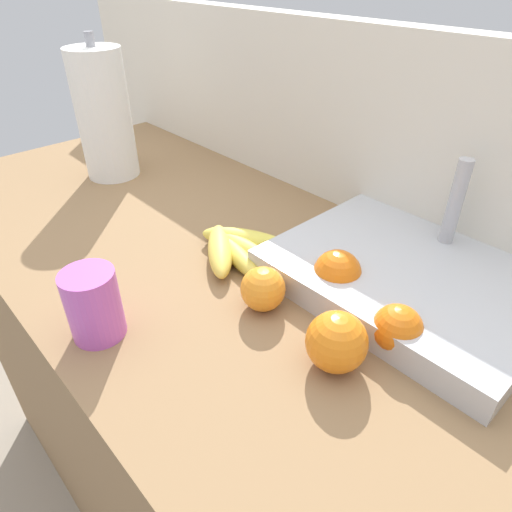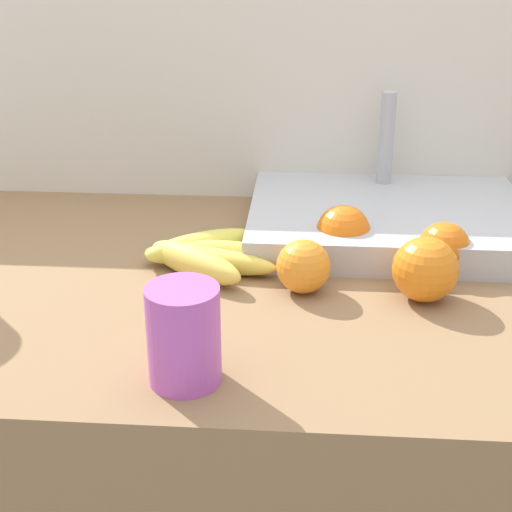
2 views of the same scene
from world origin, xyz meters
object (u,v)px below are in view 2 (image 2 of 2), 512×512
(orange_back_left, at_px, (343,232))
(orange_center, at_px, (444,248))
(orange_far_right, at_px, (303,266))
(banana_bunch, at_px, (204,255))
(sink_basin, at_px, (388,219))
(mug, at_px, (184,335))
(orange_front, at_px, (425,269))

(orange_back_left, bearing_deg, orange_center, -15.50)
(orange_far_right, distance_m, orange_back_left, 0.12)
(orange_center, bearing_deg, orange_back_left, 164.50)
(banana_bunch, height_order, sink_basin, sink_basin)
(orange_far_right, xyz_separation_m, mug, (-0.12, -0.21, 0.02))
(banana_bunch, bearing_deg, sink_basin, 28.76)
(orange_front, xyz_separation_m, orange_center, (0.04, 0.08, -0.01))
(orange_far_right, bearing_deg, orange_center, 21.40)
(orange_center, relative_size, sink_basin, 0.17)
(sink_basin, distance_m, mug, 0.48)
(orange_front, bearing_deg, sink_basin, 96.60)
(orange_far_right, distance_m, sink_basin, 0.24)
(banana_bunch, relative_size, orange_back_left, 2.54)
(orange_far_right, relative_size, mug, 0.66)
(mug, bearing_deg, orange_center, 43.24)
(orange_front, xyz_separation_m, mug, (-0.27, -0.20, 0.01))
(orange_center, xyz_separation_m, mug, (-0.30, -0.28, 0.02))
(orange_center, relative_size, orange_back_left, 0.91)
(orange_center, bearing_deg, sink_basin, 115.35)
(orange_center, bearing_deg, mug, -136.76)
(orange_far_right, height_order, orange_center, same)
(sink_basin, bearing_deg, orange_far_right, -121.67)
(orange_back_left, xyz_separation_m, mug, (-0.17, -0.32, 0.01))
(orange_front, bearing_deg, orange_back_left, 128.42)
(orange_far_right, bearing_deg, banana_bunch, 156.11)
(orange_front, relative_size, orange_back_left, 1.07)
(orange_front, bearing_deg, mug, -143.03)
(sink_basin, bearing_deg, orange_center, -64.65)
(orange_front, height_order, orange_center, orange_front)
(banana_bunch, height_order, mug, mug)
(banana_bunch, height_order, orange_back_left, orange_back_left)
(banana_bunch, relative_size, orange_front, 2.37)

